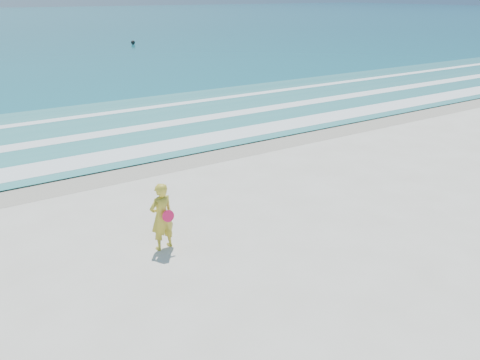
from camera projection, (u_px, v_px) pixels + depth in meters
ground at (353, 295)px, 8.89m from camera, size 400.00×400.00×0.00m
wet_sand at (161, 161)px, 15.92m from camera, size 400.00×2.40×0.00m
shallow at (113, 127)px, 19.81m from camera, size 400.00×10.00×0.01m
foam_near at (146, 150)px, 16.92m from camera, size 400.00×1.40×0.01m
foam_mid at (119, 131)px, 19.19m from camera, size 400.00×0.90×0.01m
foam_far at (95, 115)px, 21.76m from camera, size 400.00×0.60×0.01m
buoy at (133, 42)px, 51.14m from camera, size 0.44×0.44×0.44m
woman at (162, 217)px, 10.24m from camera, size 0.63×0.47×1.57m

